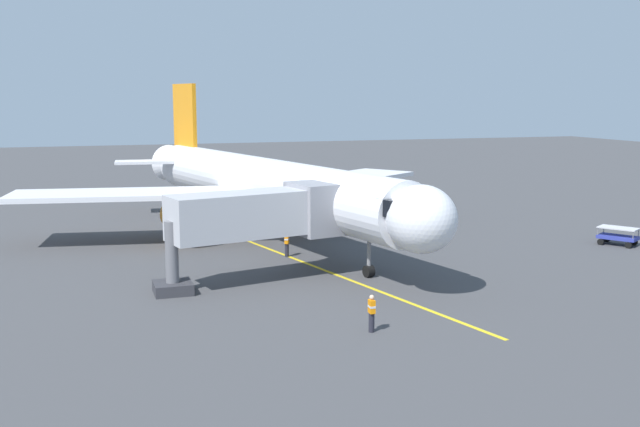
{
  "coord_description": "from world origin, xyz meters",
  "views": [
    {
      "loc": [
        13.7,
        53.63,
        10.42
      ],
      "look_at": [
        -0.9,
        9.43,
        3.0
      ],
      "focal_mm": 41.46,
      "sensor_mm": 36.0,
      "label": 1
    }
  ],
  "objects_px": {
    "airplane": "(262,185)",
    "jet_bridge": "(266,215)",
    "ground_crew_marshaller": "(372,313)",
    "belt_loader_portside": "(393,204)",
    "ground_crew_wing_walker": "(287,243)",
    "tug_near_nose": "(278,204)",
    "baggage_cart_rear_apron": "(618,236)"
  },
  "relations": [
    {
      "from": "ground_crew_wing_walker",
      "to": "baggage_cart_rear_apron",
      "type": "distance_m",
      "value": 23.53
    },
    {
      "from": "ground_crew_marshaller",
      "to": "baggage_cart_rear_apron",
      "type": "height_order",
      "value": "ground_crew_marshaller"
    },
    {
      "from": "airplane",
      "to": "ground_crew_wing_walker",
      "type": "xyz_separation_m",
      "value": [
        -0.02,
        6.64,
        -3.12
      ]
    },
    {
      "from": "ground_crew_marshaller",
      "to": "belt_loader_portside",
      "type": "distance_m",
      "value": 34.94
    },
    {
      "from": "ground_crew_marshaller",
      "to": "ground_crew_wing_walker",
      "type": "distance_m",
      "value": 16.25
    },
    {
      "from": "tug_near_nose",
      "to": "baggage_cart_rear_apron",
      "type": "bearing_deg",
      "value": 130.15
    },
    {
      "from": "jet_bridge",
      "to": "ground_crew_wing_walker",
      "type": "distance_m",
      "value": 6.83
    },
    {
      "from": "tug_near_nose",
      "to": "ground_crew_wing_walker",
      "type": "bearing_deg",
      "value": 76.62
    },
    {
      "from": "airplane",
      "to": "jet_bridge",
      "type": "distance_m",
      "value": 12.5
    },
    {
      "from": "ground_crew_wing_walker",
      "to": "baggage_cart_rear_apron",
      "type": "bearing_deg",
      "value": 171.08
    },
    {
      "from": "ground_crew_wing_walker",
      "to": "belt_loader_portside",
      "type": "relative_size",
      "value": 0.36
    },
    {
      "from": "belt_loader_portside",
      "to": "baggage_cart_rear_apron",
      "type": "height_order",
      "value": "belt_loader_portside"
    },
    {
      "from": "baggage_cart_rear_apron",
      "to": "airplane",
      "type": "bearing_deg",
      "value": -23.85
    },
    {
      "from": "tug_near_nose",
      "to": "airplane",
      "type": "bearing_deg",
      "value": 69.63
    },
    {
      "from": "jet_bridge",
      "to": "belt_loader_portside",
      "type": "distance_m",
      "value": 27.13
    },
    {
      "from": "ground_crew_marshaller",
      "to": "ground_crew_wing_walker",
      "type": "relative_size",
      "value": 1.0
    },
    {
      "from": "belt_loader_portside",
      "to": "ground_crew_wing_walker",
      "type": "bearing_deg",
      "value": 46.98
    },
    {
      "from": "tug_near_nose",
      "to": "baggage_cart_rear_apron",
      "type": "relative_size",
      "value": 0.82
    },
    {
      "from": "airplane",
      "to": "jet_bridge",
      "type": "bearing_deg",
      "value": 77.38
    },
    {
      "from": "baggage_cart_rear_apron",
      "to": "belt_loader_portside",
      "type": "bearing_deg",
      "value": -64.77
    },
    {
      "from": "airplane",
      "to": "ground_crew_marshaller",
      "type": "height_order",
      "value": "airplane"
    },
    {
      "from": "jet_bridge",
      "to": "tug_near_nose",
      "type": "bearing_deg",
      "value": -106.54
    },
    {
      "from": "ground_crew_wing_walker",
      "to": "jet_bridge",
      "type": "bearing_deg",
      "value": 63.63
    },
    {
      "from": "belt_loader_portside",
      "to": "airplane",
      "type": "bearing_deg",
      "value": 31.24
    },
    {
      "from": "ground_crew_wing_walker",
      "to": "tug_near_nose",
      "type": "relative_size",
      "value": 0.7
    },
    {
      "from": "airplane",
      "to": "tug_near_nose",
      "type": "relative_size",
      "value": 16.48
    },
    {
      "from": "jet_bridge",
      "to": "tug_near_nose",
      "type": "distance_m",
      "value": 25.43
    },
    {
      "from": "ground_crew_wing_walker",
      "to": "tug_near_nose",
      "type": "distance_m",
      "value": 19.17
    },
    {
      "from": "ground_crew_marshaller",
      "to": "baggage_cart_rear_apron",
      "type": "bearing_deg",
      "value": -152.22
    },
    {
      "from": "airplane",
      "to": "jet_bridge",
      "type": "relative_size",
      "value": 3.48
    },
    {
      "from": "belt_loader_portside",
      "to": "tug_near_nose",
      "type": "bearing_deg",
      "value": -18.59
    },
    {
      "from": "belt_loader_portside",
      "to": "jet_bridge",
      "type": "bearing_deg",
      "value": 50.76
    }
  ]
}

